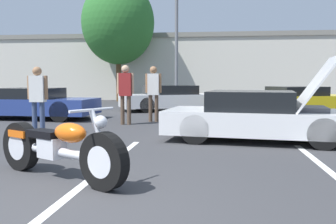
% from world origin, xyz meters
% --- Properties ---
extents(ground_plane, '(80.00, 80.00, 0.00)m').
position_xyz_m(ground_plane, '(0.00, 0.00, 0.00)').
color(ground_plane, '#38383A').
extents(parking_stripe_middle, '(0.12, 5.31, 0.01)m').
position_xyz_m(parking_stripe_middle, '(-0.02, 1.76, 0.00)').
color(parking_stripe_middle, white).
rests_on(parking_stripe_middle, ground).
extents(far_building, '(32.00, 4.20, 4.40)m').
position_xyz_m(far_building, '(0.00, 22.96, 2.34)').
color(far_building, beige).
rests_on(far_building, ground).
extents(light_pole, '(1.21, 0.28, 8.57)m').
position_xyz_m(light_pole, '(-0.34, 16.70, 4.67)').
color(light_pole, slate).
rests_on(light_pole, ground).
extents(tree_background, '(4.47, 4.47, 7.44)m').
position_xyz_m(tree_background, '(-4.32, 19.46, 4.86)').
color(tree_background, brown).
rests_on(tree_background, ground).
extents(motorcycle, '(2.24, 1.35, 1.00)m').
position_xyz_m(motorcycle, '(-0.45, 1.34, 0.42)').
color(motorcycle, black).
rests_on(motorcycle, ground).
extents(show_car_hood_open, '(4.26, 2.40, 1.85)m').
position_xyz_m(show_car_hood_open, '(2.62, 4.98, 0.54)').
color(show_car_hood_open, white).
rests_on(show_car_hood_open, ground).
extents(parked_car_left_row, '(4.16, 1.98, 1.07)m').
position_xyz_m(parked_car_left_row, '(-4.48, 8.74, 0.53)').
color(parked_car_left_row, navy).
rests_on(parked_car_left_row, ground).
extents(parked_car_mid_right_row, '(4.50, 3.20, 1.08)m').
position_xyz_m(parked_car_mid_right_row, '(5.00, 12.01, 0.53)').
color(parked_car_mid_right_row, yellow).
rests_on(parked_car_mid_right_row, ground).
extents(parked_car_mid_left_row, '(4.95, 3.53, 1.10)m').
position_xyz_m(parked_car_mid_left_row, '(-0.15, 12.83, 0.54)').
color(parked_car_mid_left_row, white).
rests_on(parked_car_mid_left_row, ground).
extents(spectator_near_motorcycle, '(0.52, 0.22, 1.66)m').
position_xyz_m(spectator_near_motorcycle, '(-2.64, 5.21, 0.99)').
color(spectator_near_motorcycle, '#38476B').
rests_on(spectator_near_motorcycle, ground).
extents(spectator_by_show_car, '(0.52, 0.23, 1.78)m').
position_xyz_m(spectator_by_show_car, '(-1.00, 7.51, 1.07)').
color(spectator_by_show_car, brown).
rests_on(spectator_by_show_car, ground).
extents(spectator_midground, '(0.52, 0.23, 1.78)m').
position_xyz_m(spectator_midground, '(-0.30, 8.37, 1.07)').
color(spectator_midground, brown).
rests_on(spectator_midground, ground).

